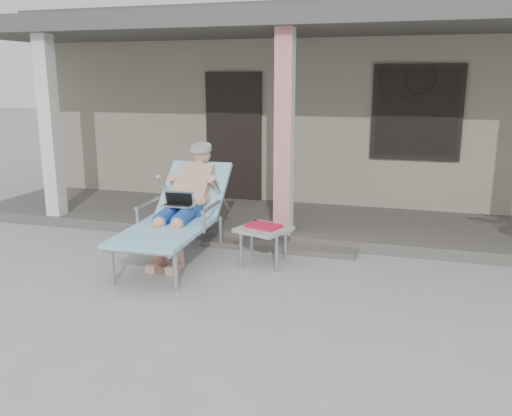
% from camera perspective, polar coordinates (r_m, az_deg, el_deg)
% --- Properties ---
extents(ground, '(60.00, 60.00, 0.00)m').
position_cam_1_polar(ground, '(5.32, -2.73, -10.34)').
color(ground, '#9E9E99').
rests_on(ground, ground).
extents(house, '(10.40, 5.40, 3.30)m').
position_cam_1_polar(house, '(11.21, 8.31, 10.88)').
color(house, gray).
rests_on(house, ground).
extents(porch_deck, '(10.00, 2.00, 0.15)m').
position_cam_1_polar(porch_deck, '(8.03, 4.29, -1.51)').
color(porch_deck, '#605B56').
rests_on(porch_deck, ground).
extents(porch_overhang, '(10.00, 2.30, 2.85)m').
position_cam_1_polar(porch_overhang, '(7.73, 4.57, 18.19)').
color(porch_overhang, silver).
rests_on(porch_overhang, porch_deck).
extents(porch_step, '(2.00, 0.30, 0.07)m').
position_cam_1_polar(porch_step, '(6.97, 2.27, -4.16)').
color(porch_step, '#605B56').
rests_on(porch_step, ground).
extents(lounger, '(0.91, 2.22, 1.42)m').
position_cam_1_polar(lounger, '(6.60, -7.98, 2.24)').
color(lounger, '#B7B7BC').
rests_on(lounger, ground).
extents(side_table, '(0.68, 0.68, 0.48)m').
position_cam_1_polar(side_table, '(6.36, 0.81, -2.42)').
color(side_table, '#A2A39E').
rests_on(side_table, ground).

